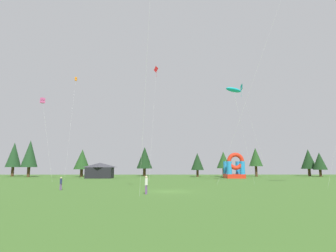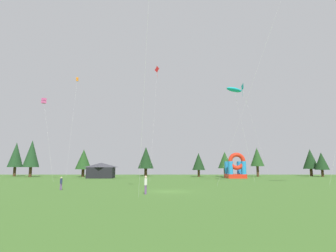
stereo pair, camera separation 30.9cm
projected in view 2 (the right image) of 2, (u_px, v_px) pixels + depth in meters
The scene contains 19 objects.
ground_plane at pixel (168, 192), 30.03m from camera, with size 120.00×120.00×0.00m, color #47752D.
kite_pink_box at pixel (43, 101), 53.59m from camera, with size 4.63×3.45×16.31m.
kite_cyan_parafoil at pixel (234, 90), 46.33m from camera, with size 4.68×1.83×16.50m.
kite_teal_diamond at pixel (241, 88), 57.10m from camera, with size 6.11×2.20×20.12m.
kite_red_diamond at pixel (157, 70), 66.48m from camera, with size 1.41×11.62×27.16m.
kite_orange_box at pixel (77, 80), 70.10m from camera, with size 2.74×10.96×25.84m.
person_far_side at pixel (60, 182), 32.06m from camera, with size 0.37×0.37×1.54m.
person_left_edge at pixel (145, 183), 27.30m from camera, with size 0.41×0.41×1.85m.
inflatable_red_slide at pixel (235, 169), 63.09m from camera, with size 4.22×4.87×5.92m.
festival_tent at pixel (100, 170), 63.05m from camera, with size 6.01×3.81×3.58m.
tree_row_0 at pixel (15, 155), 74.55m from camera, with size 3.99×3.99×9.37m.
tree_row_1 at pixel (31, 154), 70.61m from camera, with size 4.08×4.08×9.61m.
tree_row_2 at pixel (83, 159), 71.33m from camera, with size 4.20×4.20×7.25m.
tree_row_3 at pixel (145, 158), 75.84m from camera, with size 4.43×4.43×8.20m.
tree_row_4 at pixel (198, 162), 71.10m from camera, with size 3.40×3.40×6.30m.
tree_row_5 at pixel (224, 160), 71.27m from camera, with size 3.63×3.63×6.62m.
tree_row_6 at pixel (256, 157), 72.88m from camera, with size 3.64×3.64×7.78m.
tree_row_7 at pixel (310, 159), 75.97m from camera, with size 4.19×4.19×7.59m.
tree_row_8 at pixel (321, 161), 72.10m from camera, with size 3.63×3.63×6.52m.
Camera 2 is at (-0.10, -30.78, 2.84)m, focal length 28.64 mm.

